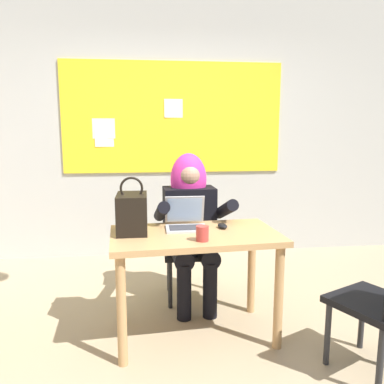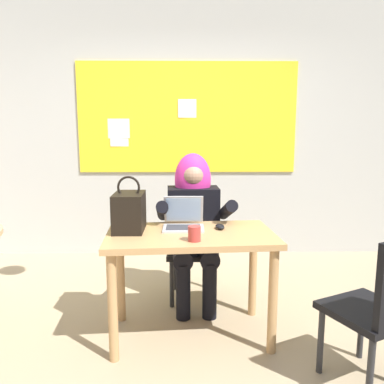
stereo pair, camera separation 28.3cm
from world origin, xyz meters
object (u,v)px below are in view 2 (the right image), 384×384
person_costumed (194,217)px  chair_extra_corner (382,305)px  computer_mouse (220,227)px  chair_at_desk (193,240)px  handbag (129,211)px  coffee_mug (194,234)px  desk_main (191,249)px  laptop (183,221)px

person_costumed → chair_extra_corner: person_costumed is taller
person_costumed → computer_mouse: size_ratio=11.85×
chair_at_desk → handbag: handbag is taller
coffee_mug → handbag: bearing=149.5°
desk_main → computer_mouse: computer_mouse is taller
chair_at_desk → coffee_mug: 0.92m
person_costumed → handbag: bearing=-45.8°
chair_extra_corner → handbag: bearing=40.2°
desk_main → person_costumed: person_costumed is taller
desk_main → laptop: size_ratio=4.09×
chair_at_desk → coffee_mug: (-0.01, -0.87, 0.30)m
person_costumed → chair_extra_corner: 1.52m
computer_mouse → coffee_mug: bearing=-132.5°
desk_main → coffee_mug: size_ratio=12.27×
laptop → handbag: bearing=-168.1°
laptop → handbag: (-0.37, -0.08, 0.09)m
person_costumed → desk_main: bearing=-6.0°
handbag → laptop: bearing=11.5°
chair_at_desk → coffee_mug: bearing=1.1°
laptop → coffee_mug: bearing=-77.8°
desk_main → computer_mouse: size_ratio=11.20×
handbag → coffee_mug: size_ratio=3.98×
coffee_mug → chair_extra_corner: bearing=-21.5°
laptop → chair_at_desk: bearing=82.0°
laptop → chair_extra_corner: 1.33m
computer_mouse → chair_extra_corner: (0.81, -0.68, -0.26)m
desk_main → coffee_mug: 0.25m
handbag → chair_extra_corner: handbag is taller
coffee_mug → chair_at_desk: bearing=89.4°
chair_at_desk → laptop: size_ratio=3.10×
desk_main → computer_mouse: (0.21, 0.10, 0.13)m
handbag → chair_extra_corner: size_ratio=0.42×
handbag → chair_at_desk: bearing=53.7°
chair_at_desk → person_costumed: (0.00, -0.13, 0.23)m
handbag → coffee_mug: 0.52m
person_costumed → coffee_mug: bearing=-3.6°
person_costumed → chair_at_desk: bearing=177.6°
laptop → coffee_mug: size_ratio=3.00×
chair_at_desk → handbag: 0.85m
computer_mouse → chair_extra_corner: chair_extra_corner is taller
laptop → coffee_mug: laptop is taller
chair_at_desk → desk_main: bearing=-0.9°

